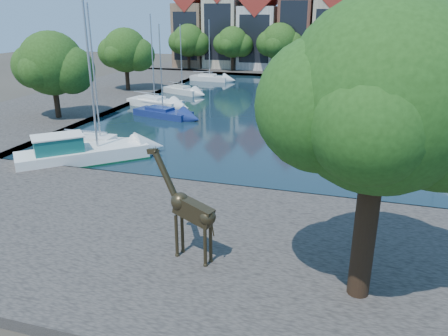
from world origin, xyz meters
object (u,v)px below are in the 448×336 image
at_px(motorsailer, 79,152).
at_px(sailboat_left_a, 101,142).
at_px(sailboat_right_a, 439,163).
at_px(giraffe_statue, 188,209).
at_px(plane_tree, 385,104).

relative_size(motorsailer, sailboat_left_a, 1.02).
distance_m(sailboat_left_a, sailboat_right_a, 24.74).
height_order(giraffe_statue, sailboat_right_a, sailboat_right_a).
bearing_deg(plane_tree, motorsailer, 150.92).
xyz_separation_m(giraffe_statue, motorsailer, (-12.39, 10.27, -1.83)).
height_order(motorsailer, sailboat_right_a, motorsailer).
relative_size(plane_tree, sailboat_right_a, 1.05).
bearing_deg(sailboat_right_a, giraffe_statue, -127.43).
distance_m(giraffe_statue, sailboat_left_a, 18.57).
bearing_deg(sailboat_right_a, plane_tree, -107.15).
distance_m(motorsailer, sailboat_left_a, 3.24).
relative_size(plane_tree, motorsailer, 0.95).
distance_m(giraffe_statue, sailboat_right_a, 19.94).
height_order(plane_tree, sailboat_left_a, plane_tree).
xyz_separation_m(giraffe_statue, sailboat_left_a, (-12.59, 13.50, -2.08)).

